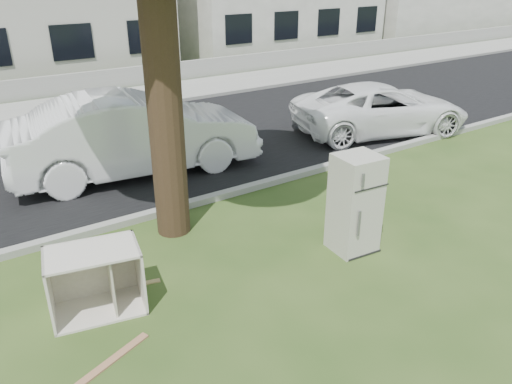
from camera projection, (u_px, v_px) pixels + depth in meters
ground at (254, 273)px, 7.19m from camera, size 120.00×120.00×0.00m
road at (112, 154)px, 11.72m from camera, size 120.00×7.00×0.01m
kerb_near at (179, 210)px, 9.04m from camera, size 120.00×0.18×0.12m
kerb_far at (70, 119)px, 14.40m from camera, size 120.00×0.18×0.12m
sidewalk at (57, 108)px, 15.49m from camera, size 120.00×2.80×0.01m
low_wall at (43, 87)px, 16.56m from camera, size 120.00×0.15×0.70m
fridge at (355, 204)px, 7.50m from camera, size 0.69×0.65×1.54m
cabinet at (96, 281)px, 6.24m from camera, size 1.24×0.91×0.88m
plank_a at (107, 364)px, 5.53m from camera, size 1.13×0.52×0.02m
plank_b at (131, 286)px, 6.88m from camera, size 0.81×0.28×0.02m
car_center at (134, 134)px, 10.37m from camera, size 5.30×2.42×1.69m
car_right at (381, 108)px, 12.99m from camera, size 5.02×3.33×1.28m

